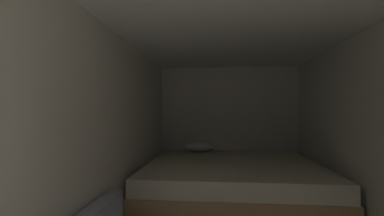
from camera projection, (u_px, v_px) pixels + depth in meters
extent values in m
cube|color=silver|center=(229.00, 132.00, 4.45)|extent=(2.34, 0.05, 2.15)
cube|color=silver|center=(102.00, 153.00, 2.23)|extent=(0.05, 4.62, 2.15)
cube|color=white|center=(241.00, 17.00, 2.14)|extent=(2.34, 4.62, 0.05)
cube|color=tan|center=(232.00, 200.00, 3.37)|extent=(2.12, 1.99, 0.60)
cube|color=beige|center=(232.00, 169.00, 3.38)|extent=(2.08, 1.95, 0.18)
ellipsoid|color=white|center=(199.00, 147.00, 4.22)|extent=(0.46, 0.30, 0.16)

